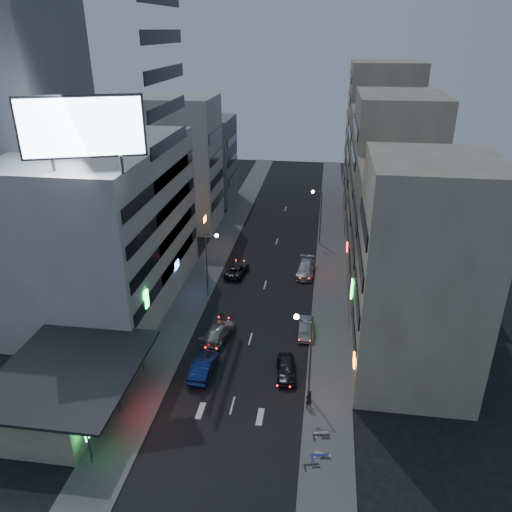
% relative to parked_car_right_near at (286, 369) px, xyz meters
% --- Properties ---
extents(ground, '(180.00, 180.00, 0.00)m').
position_rel_parked_car_right_near_xyz_m(ground, '(-4.13, -8.63, -0.73)').
color(ground, black).
rests_on(ground, ground).
extents(sidewalk_left, '(4.00, 120.00, 0.12)m').
position_rel_parked_car_right_near_xyz_m(sidewalk_left, '(-12.13, 21.37, -0.67)').
color(sidewalk_left, '#4C4C4F').
rests_on(sidewalk_left, ground).
extents(sidewalk_right, '(4.00, 120.00, 0.12)m').
position_rel_parked_car_right_near_xyz_m(sidewalk_right, '(3.87, 21.37, -0.67)').
color(sidewalk_right, '#4C4C4F').
rests_on(sidewalk_right, ground).
extents(food_court, '(11.00, 13.00, 3.88)m').
position_rel_parked_car_right_near_xyz_m(food_court, '(-18.03, -6.63, 1.25)').
color(food_court, '#B5AF8E').
rests_on(food_court, ground).
extents(white_building, '(14.00, 24.00, 18.00)m').
position_rel_parked_car_right_near_xyz_m(white_building, '(-21.13, 11.37, 8.27)').
color(white_building, beige).
rests_on(white_building, ground).
extents(grey_tower, '(10.00, 14.00, 34.00)m').
position_rel_parked_car_right_near_xyz_m(grey_tower, '(-30.13, 14.37, 16.27)').
color(grey_tower, slate).
rests_on(grey_tower, ground).
extents(shophouse_near, '(10.00, 11.00, 20.00)m').
position_rel_parked_car_right_near_xyz_m(shophouse_near, '(10.87, 1.87, 9.27)').
color(shophouse_near, '#B5AF8E').
rests_on(shophouse_near, ground).
extents(shophouse_mid, '(11.00, 12.00, 16.00)m').
position_rel_parked_car_right_near_xyz_m(shophouse_mid, '(11.37, 13.37, 7.27)').
color(shophouse_mid, gray).
rests_on(shophouse_mid, ground).
extents(shophouse_far, '(10.00, 14.00, 22.00)m').
position_rel_parked_car_right_near_xyz_m(shophouse_far, '(10.87, 26.37, 10.27)').
color(shophouse_far, '#B5AF8E').
rests_on(shophouse_far, ground).
extents(far_left_a, '(11.00, 10.00, 20.00)m').
position_rel_parked_car_right_near_xyz_m(far_left_a, '(-19.63, 36.37, 9.27)').
color(far_left_a, beige).
rests_on(far_left_a, ground).
extents(far_left_b, '(12.00, 10.00, 15.00)m').
position_rel_parked_car_right_near_xyz_m(far_left_b, '(-20.13, 49.37, 6.77)').
color(far_left_b, slate).
rests_on(far_left_b, ground).
extents(far_right_a, '(11.00, 12.00, 18.00)m').
position_rel_parked_car_right_near_xyz_m(far_right_a, '(11.37, 41.37, 8.27)').
color(far_right_a, gray).
rests_on(far_right_a, ground).
extents(far_right_b, '(12.00, 12.00, 24.00)m').
position_rel_parked_car_right_near_xyz_m(far_right_b, '(11.87, 55.37, 11.27)').
color(far_right_b, '#B5AF8E').
rests_on(far_right_b, ground).
extents(billboard, '(9.52, 3.75, 6.20)m').
position_rel_parked_car_right_near_xyz_m(billboard, '(-17.12, 1.34, 20.93)').
color(billboard, '#595B60').
rests_on(billboard, white_building).
extents(street_lamp_right_near, '(1.60, 0.44, 8.02)m').
position_rel_parked_car_right_near_xyz_m(street_lamp_right_near, '(1.77, -2.63, 4.63)').
color(street_lamp_right_near, '#595B60').
rests_on(street_lamp_right_near, sidewalk_right).
extents(street_lamp_left, '(1.60, 0.44, 8.02)m').
position_rel_parked_car_right_near_xyz_m(street_lamp_left, '(-10.03, 13.37, 4.63)').
color(street_lamp_left, '#595B60').
rests_on(street_lamp_left, sidewalk_left).
extents(street_lamp_right_far, '(1.60, 0.44, 8.02)m').
position_rel_parked_car_right_near_xyz_m(street_lamp_right_far, '(1.77, 31.37, 4.63)').
color(street_lamp_right_far, '#595B60').
rests_on(street_lamp_right_far, sidewalk_right).
extents(parked_car_right_near, '(2.26, 4.49, 1.47)m').
position_rel_parked_car_right_near_xyz_m(parked_car_right_near, '(0.00, 0.00, 0.00)').
color(parked_car_right_near, black).
rests_on(parked_car_right_near, ground).
extents(parked_car_right_mid, '(1.66, 4.31, 1.40)m').
position_rel_parked_car_right_near_xyz_m(parked_car_right_mid, '(1.43, 7.13, -0.03)').
color(parked_car_right_mid, gray).
rests_on(parked_car_right_mid, ground).
extents(parked_car_left, '(2.90, 5.15, 1.36)m').
position_rel_parked_car_right_near_xyz_m(parked_car_left, '(-8.10, 19.74, -0.05)').
color(parked_car_left, '#232428').
rests_on(parked_car_left, ground).
extents(parked_car_right_far, '(2.40, 5.55, 1.59)m').
position_rel_parked_car_right_near_xyz_m(parked_car_right_far, '(0.67, 21.04, 0.06)').
color(parked_car_right_far, '#A6ABAF').
rests_on(parked_car_right_far, ground).
extents(road_car_blue, '(2.02, 5.06, 1.64)m').
position_rel_parked_car_right_near_xyz_m(road_car_blue, '(-7.48, -0.79, 0.09)').
color(road_car_blue, navy).
rests_on(road_car_blue, ground).
extents(road_car_silver, '(3.19, 5.73, 1.57)m').
position_rel_parked_car_right_near_xyz_m(road_car_silver, '(-7.36, 4.99, 0.05)').
color(road_car_silver, '#9CA0A4').
rests_on(road_car_silver, ground).
extents(person, '(0.74, 0.73, 1.72)m').
position_rel_parked_car_right_near_xyz_m(person, '(2.22, -4.09, 0.24)').
color(person, black).
rests_on(person, sidewalk_right).
extents(scooter_black_a, '(0.97, 1.81, 1.05)m').
position_rel_parked_car_right_near_xyz_m(scooter_black_a, '(3.27, -9.85, -0.09)').
color(scooter_black_a, black).
rests_on(scooter_black_a, sidewalk_right).
extents(scooter_silver_a, '(0.95, 1.89, 1.11)m').
position_rel_parked_car_right_near_xyz_m(scooter_silver_a, '(4.17, -8.99, -0.06)').
color(scooter_silver_a, '#B7BBC0').
rests_on(scooter_silver_a, sidewalk_right).
extents(scooter_blue, '(0.97, 2.09, 1.23)m').
position_rel_parked_car_right_near_xyz_m(scooter_blue, '(3.97, -8.88, 0.00)').
color(scooter_blue, navy).
rests_on(scooter_blue, sidewalk_right).
extents(scooter_black_b, '(0.82, 1.96, 1.17)m').
position_rel_parked_car_right_near_xyz_m(scooter_black_b, '(4.00, -6.92, -0.03)').
color(scooter_black_b, black).
rests_on(scooter_black_b, sidewalk_right).
extents(scooter_silver_b, '(1.00, 1.82, 1.06)m').
position_rel_parked_car_right_near_xyz_m(scooter_silver_b, '(3.91, -6.57, -0.08)').
color(scooter_silver_b, '#ABACB3').
rests_on(scooter_silver_b, sidewalk_right).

